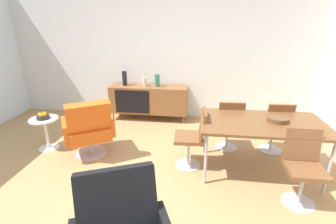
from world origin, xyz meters
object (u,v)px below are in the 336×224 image
Objects in this scene: side_table_round at (46,130)px; fruit_bowl at (43,116)px; vase_cobalt at (157,80)px; vase_sculptural_dark at (145,81)px; lounge_chair_red at (89,128)px; dining_chair_front_right at (304,165)px; sideboard at (149,99)px; wooden_bowl_on_table at (278,119)px; dining_chair_back_right at (275,125)px; dining_chair_near_window at (193,136)px; dining_table at (262,125)px; dining_chair_back_left at (229,123)px; vase_ceramic_small at (125,78)px.

side_table_round is 0.24m from fruit_bowl.
vase_sculptural_dark reaches higher than vase_cobalt.
vase_sculptural_dark is 1.73m from lounge_chair_red.
lounge_chair_red is at bearing -9.91° from side_table_round.
vase_sculptural_dark is 0.33× the size of dining_chair_front_right.
wooden_bowl_on_table reaches higher than sideboard.
vase_cobalt is 0.90× the size of vase_sculptural_dark.
dining_chair_back_right is (2.05, -1.15, -0.38)m from vase_cobalt.
side_table_round is (-0.81, 0.14, -0.15)m from lounge_chair_red.
dining_chair_front_right is at bearing -12.99° from lounge_chair_red.
dining_chair_front_right is at bearing -24.36° from dining_chair_near_window.
dining_table is 1.69× the size of lounge_chair_red.
lounge_chair_red reaches higher than dining_chair_back_left.
vase_cobalt is 3.08m from dining_chair_front_right.
dining_chair_front_right is 1.65× the size of side_table_round.
vase_cobalt is 2.41m from dining_table.
vase_sculptural_dark is at bearing 48.24° from fruit_bowl.
vase_sculptural_dark is at bearing 142.05° from wooden_bowl_on_table.
dining_table is 1.87× the size of dining_chair_near_window.
side_table_round is at bearing 176.79° from wooden_bowl_on_table.
dining_table is (1.69, -1.71, -0.15)m from vase_cobalt.
vase_ceramic_small reaches higher than dining_chair_front_right.
side_table_round is at bearing 170.09° from lounge_chair_red.
dining_chair_near_window reaches higher than sideboard.
dining_table is at bearing -4.00° from fruit_bowl.
sideboard is at bearing 152.69° from dining_chair_back_right.
lounge_chair_red is at bearing -167.43° from dining_chair_back_left.
dining_chair_back_left is at bearing 45.77° from dining_chair_near_window.
side_table_round is (-1.32, -1.48, -0.49)m from vase_sculptural_dark.
vase_cobalt is 1.92m from dining_chair_near_window.
wooden_bowl_on_table is 0.62m from dining_chair_back_right.
lounge_chair_red is (-1.57, 0.09, -0.00)m from dining_chair_near_window.
wooden_bowl_on_table is 2.67m from lounge_chair_red.
sideboard is at bearing 143.01° from dining_chair_back_left.
vase_sculptural_dark is at bearing 178.57° from sideboard.
dining_chair_back_left is 2.94m from fruit_bowl.
dining_chair_front_right is (1.24, -0.56, 0.00)m from dining_chair_near_window.
wooden_bowl_on_table is at bearing 1.79° from dining_chair_near_window.
dining_chair_near_window is 1.36m from dining_chair_back_right.
dining_chair_front_right and dining_chair_back_left have the same top height.
vase_ceramic_small reaches higher than dining_chair_back_left.
dining_chair_back_right is (2.30, -1.15, -0.35)m from vase_sculptural_dark.
dining_chair_back_left is (1.60, -1.15, -0.35)m from vase_sculptural_dark.
dining_chair_back_left is 2.95m from side_table_round.
vase_sculptural_dark is at bearing 180.00° from vase_cobalt.
dining_table is at bearing -0.14° from dining_chair_near_window.
sideboard is 2.04m from side_table_round.
lounge_chair_red is 0.83m from fruit_bowl.
lounge_chair_red is (-2.46, 0.09, -0.23)m from dining_table.
fruit_bowl is (-3.27, 0.23, -0.13)m from dining_table.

